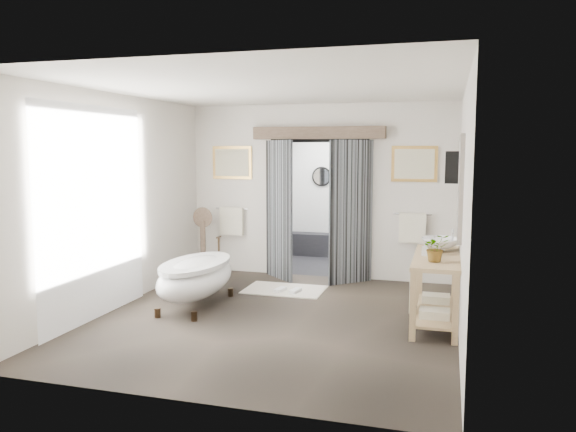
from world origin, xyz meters
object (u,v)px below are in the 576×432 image
(clawfoot_tub, at_px, (196,277))
(basin, at_px, (441,245))
(vanity, at_px, (434,284))
(rug, at_px, (284,290))

(clawfoot_tub, relative_size, basin, 3.55)
(vanity, relative_size, rug, 1.33)
(vanity, distance_m, basin, 0.57)
(vanity, height_order, rug, vanity)
(basin, bearing_deg, rug, 171.13)
(vanity, bearing_deg, clawfoot_tub, -177.98)
(basin, bearing_deg, vanity, -91.61)
(clawfoot_tub, bearing_deg, vanity, 2.02)
(vanity, xyz_separation_m, basin, (0.06, 0.37, 0.43))
(clawfoot_tub, distance_m, vanity, 3.16)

